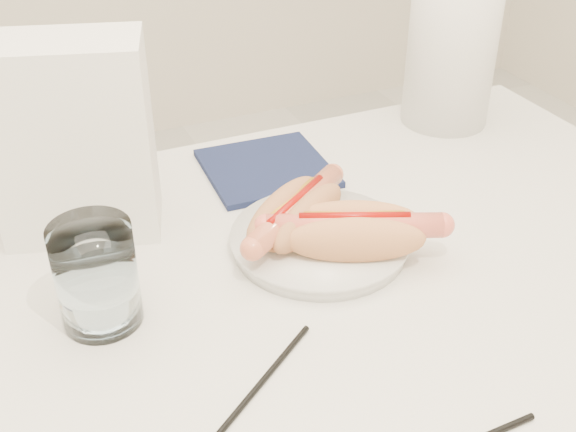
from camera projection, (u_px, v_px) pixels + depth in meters
name	position (u px, v px, depth m)	size (l,w,h in m)	color
table	(281.00, 349.00, 0.79)	(1.20, 0.80, 0.75)	silver
plate	(320.00, 242.00, 0.85)	(0.20, 0.20, 0.02)	white
hotdog_left	(296.00, 214.00, 0.84)	(0.17, 0.15, 0.05)	#C17C4D
hotdog_right	(354.00, 232.00, 0.81)	(0.19, 0.13, 0.05)	#E29158
water_glass	(96.00, 275.00, 0.71)	(0.08, 0.08, 0.11)	white
chopstick_near	(257.00, 387.00, 0.66)	(0.01, 0.01, 0.19)	black
napkin_box	(73.00, 140.00, 0.83)	(0.18, 0.10, 0.24)	white
navy_napkin	(267.00, 168.00, 1.01)	(0.17, 0.17, 0.01)	#131B3C
paper_towel_roll	(454.00, 27.00, 1.07)	(0.13, 0.13, 0.30)	white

